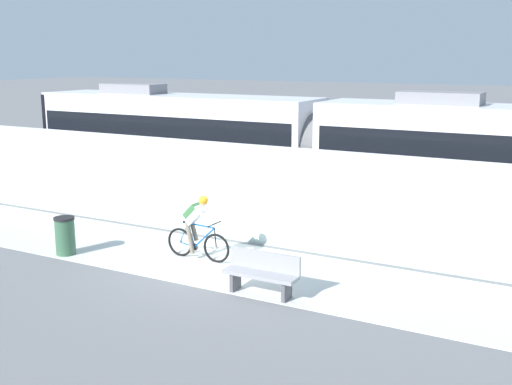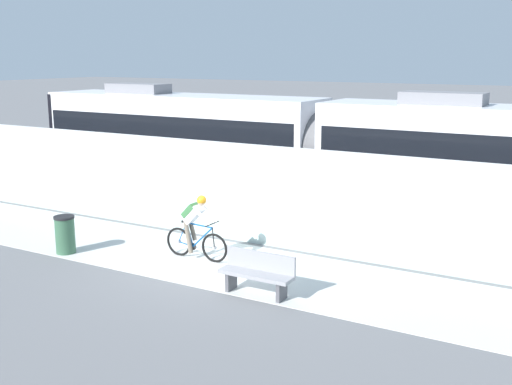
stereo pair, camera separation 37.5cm
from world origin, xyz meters
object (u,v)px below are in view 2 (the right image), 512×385
tram (323,148)px  trash_bin (65,235)px  cyclist_on_bike (196,227)px  bench (257,272)px

tram → trash_bin: bearing=-112.7°
cyclist_on_bike → tram: bearing=87.5°
bench → trash_bin: bearing=179.6°
tram → bench: bearing=-75.2°
tram → cyclist_on_bike: bearing=-92.5°
trash_bin → bench: (5.55, -0.04, -0.00)m
tram → bench: tram is taller
tram → cyclist_on_bike: 6.94m
tram → cyclist_on_bike: size_ratio=12.75×
tram → cyclist_on_bike: tram is taller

